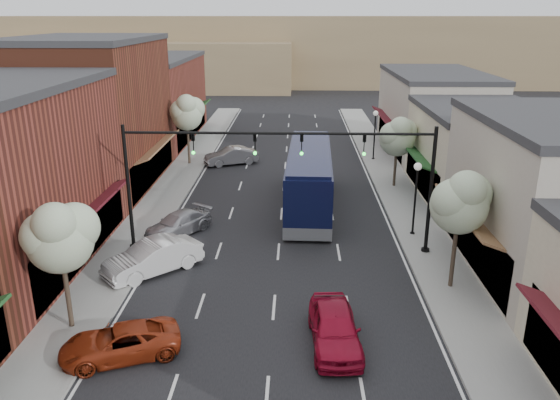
# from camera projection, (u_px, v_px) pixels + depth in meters

# --- Properties ---
(ground) EXTENTS (160.00, 160.00, 0.00)m
(ground) POSITION_uv_depth(u_px,v_px,m) (272.00, 332.00, 22.40)
(ground) COLOR black
(ground) RESTS_ON ground
(sidewalk_left) EXTENTS (2.80, 73.00, 0.15)m
(sidewalk_left) POSITION_uv_depth(u_px,v_px,m) (169.00, 190.00, 40.11)
(sidewalk_left) COLOR gray
(sidewalk_left) RESTS_ON ground
(sidewalk_right) EXTENTS (2.80, 73.00, 0.15)m
(sidewalk_right) POSITION_uv_depth(u_px,v_px,m) (399.00, 193.00, 39.63)
(sidewalk_right) COLOR gray
(sidewalk_right) RESTS_ON ground
(curb_left) EXTENTS (0.25, 73.00, 0.17)m
(curb_left) POSITION_uv_depth(u_px,v_px,m) (188.00, 191.00, 40.07)
(curb_left) COLOR gray
(curb_left) RESTS_ON ground
(curb_right) EXTENTS (0.25, 73.00, 0.17)m
(curb_right) POSITION_uv_depth(u_px,v_px,m) (379.00, 192.00, 39.67)
(curb_right) COLOR gray
(curb_right) RESTS_ON ground
(bldg_left_midfar) EXTENTS (10.14, 14.10, 10.90)m
(bldg_left_midfar) POSITION_uv_depth(u_px,v_px,m) (90.00, 114.00, 39.97)
(bldg_left_midfar) COLOR brown
(bldg_left_midfar) RESTS_ON ground
(bldg_left_far) EXTENTS (10.14, 18.10, 8.40)m
(bldg_left_far) POSITION_uv_depth(u_px,v_px,m) (148.00, 99.00, 55.51)
(bldg_left_far) COLOR maroon
(bldg_left_far) RESTS_ON ground
(bldg_right_midnear) EXTENTS (9.14, 12.10, 7.90)m
(bldg_right_midnear) POSITION_uv_depth(u_px,v_px,m) (560.00, 198.00, 26.42)
(bldg_right_midnear) COLOR #A89F90
(bldg_right_midnear) RESTS_ON ground
(bldg_right_midfar) EXTENTS (9.14, 12.10, 6.40)m
(bldg_right_midfar) POSITION_uv_depth(u_px,v_px,m) (479.00, 153.00, 38.01)
(bldg_right_midfar) COLOR beige
(bldg_right_midfar) RESTS_ON ground
(bldg_right_far) EXTENTS (9.14, 16.10, 7.40)m
(bldg_right_far) POSITION_uv_depth(u_px,v_px,m) (433.00, 112.00, 51.09)
(bldg_right_far) COLOR #A89F90
(bldg_right_far) RESTS_ON ground
(hill_far) EXTENTS (120.00, 30.00, 12.00)m
(hill_far) POSITION_uv_depth(u_px,v_px,m) (292.00, 49.00, 105.59)
(hill_far) COLOR #7A6647
(hill_far) RESTS_ON ground
(hill_near) EXTENTS (50.00, 20.00, 8.00)m
(hill_near) POSITION_uv_depth(u_px,v_px,m) (149.00, 64.00, 95.60)
(hill_near) COLOR #7A6647
(hill_near) RESTS_ON ground
(signal_mast_right) EXTENTS (8.22, 0.46, 7.00)m
(signal_mast_right) POSITION_uv_depth(u_px,v_px,m) (386.00, 172.00, 28.31)
(signal_mast_right) COLOR black
(signal_mast_right) RESTS_ON ground
(signal_mast_left) EXTENTS (8.22, 0.46, 7.00)m
(signal_mast_left) POSITION_uv_depth(u_px,v_px,m) (172.00, 170.00, 28.63)
(signal_mast_left) COLOR black
(signal_mast_left) RESTS_ON ground
(tree_right_near) EXTENTS (2.85, 2.65, 5.95)m
(tree_right_near) POSITION_uv_depth(u_px,v_px,m) (461.00, 200.00, 24.45)
(tree_right_near) COLOR #47382B
(tree_right_near) RESTS_ON ground
(tree_right_far) EXTENTS (2.85, 2.65, 5.43)m
(tree_right_far) POSITION_uv_depth(u_px,v_px,m) (398.00, 135.00, 39.73)
(tree_right_far) COLOR #47382B
(tree_right_far) RESTS_ON ground
(tree_left_near) EXTENTS (2.85, 2.65, 5.69)m
(tree_left_near) POSITION_uv_depth(u_px,v_px,m) (60.00, 235.00, 21.21)
(tree_left_near) COLOR #47382B
(tree_left_near) RESTS_ON ground
(tree_left_far) EXTENTS (2.85, 2.65, 6.13)m
(tree_left_far) POSITION_uv_depth(u_px,v_px,m) (187.00, 112.00, 45.68)
(tree_left_far) COLOR #47382B
(tree_left_far) RESTS_ON ground
(lamp_post_near) EXTENTS (0.44, 0.44, 4.44)m
(lamp_post_near) POSITION_uv_depth(u_px,v_px,m) (416.00, 187.00, 31.13)
(lamp_post_near) COLOR black
(lamp_post_near) RESTS_ON ground
(lamp_post_far) EXTENTS (0.44, 0.44, 4.44)m
(lamp_post_far) POSITION_uv_depth(u_px,v_px,m) (375.00, 127.00, 47.69)
(lamp_post_far) COLOR black
(lamp_post_far) RESTS_ON ground
(coach_bus) EXTENTS (3.23, 12.93, 3.92)m
(coach_bus) POSITION_uv_depth(u_px,v_px,m) (309.00, 178.00, 36.30)
(coach_bus) COLOR black
(coach_bus) RESTS_ON ground
(red_hatchback) EXTENTS (2.12, 4.72, 1.57)m
(red_hatchback) POSITION_uv_depth(u_px,v_px,m) (335.00, 327.00, 21.27)
(red_hatchback) COLOR maroon
(red_hatchback) RESTS_ON ground
(parked_car_a) EXTENTS (4.90, 3.50, 1.24)m
(parked_car_a) POSITION_uv_depth(u_px,v_px,m) (120.00, 342.00, 20.59)
(parked_car_a) COLOR maroon
(parked_car_a) RESTS_ON ground
(parked_car_b) EXTENTS (4.86, 4.69, 1.65)m
(parked_car_b) POSITION_uv_depth(u_px,v_px,m) (153.00, 257.00, 27.28)
(parked_car_b) COLOR silver
(parked_car_b) RESTS_ON ground
(parked_car_c) EXTENTS (4.04, 4.69, 1.29)m
(parked_car_c) POSITION_uv_depth(u_px,v_px,m) (178.00, 224.00, 32.16)
(parked_car_c) COLOR #9F9FA4
(parked_car_c) RESTS_ON ground
(parked_car_e) EXTENTS (4.84, 3.29, 1.51)m
(parked_car_e) POSITION_uv_depth(u_px,v_px,m) (231.00, 156.00, 47.11)
(parked_car_e) COLOR #9A9A9F
(parked_car_e) RESTS_ON ground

